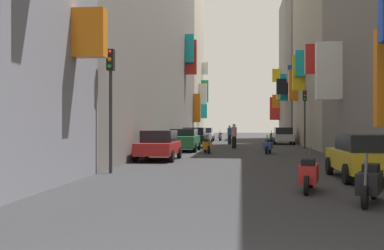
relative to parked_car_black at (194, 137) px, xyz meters
The scene contains 22 objects.
ground_plane 4.08m from the parked_car_black, 28.42° to the right, with size 140.00×140.00×0.00m, color #2D2D30.
building_left_mid_a 8.85m from the parked_car_black, 153.25° to the right, with size 7.01×34.33×16.15m.
building_left_mid_b 23.70m from the parked_car_black, 101.75° to the left, with size 7.01×13.20×19.43m.
building_right_mid_a 14.65m from the parked_car_black, 12.16° to the left, with size 6.93×16.71×19.03m.
building_right_mid_c 20.86m from the parked_car_black, 54.32° to the left, with size 7.27×6.65×15.23m.
building_right_far 27.47m from the parked_car_black, 64.14° to the left, with size 7.26×8.76×17.02m.
parked_car_black is the anchor object (origin of this frame).
parked_car_yellow 21.73m from the parked_car_black, 69.80° to the right, with size 2.02×4.14×1.41m.
parked_car_green 5.12m from the parked_car_black, 91.85° to the right, with size 1.92×4.42×1.45m.
parked_car_red 13.00m from the parked_car_black, 91.90° to the right, with size 1.86×4.01×1.44m.
parked_car_silver 10.14m from the parked_car_black, 44.39° to the left, with size 1.84×4.10×1.48m.
parked_car_white 13.20m from the parked_car_black, 91.14° to the left, with size 1.92×3.92×1.41m.
scooter_blue 8.93m from the parked_car_black, 54.74° to the right, with size 0.65×1.78×1.13m.
scooter_silver 15.21m from the parked_car_black, 85.08° to the left, with size 0.50×1.77×1.13m.
scooter_orange 7.34m from the parked_car_black, 78.23° to the right, with size 0.67×1.78×1.13m.
scooter_red 23.86m from the parked_car_black, 77.18° to the right, with size 0.68×1.94×1.13m.
scooter_black 25.85m from the parked_car_black, 75.79° to the right, with size 0.85×1.85×1.13m.
scooter_green 14.91m from the parked_car_black, 63.51° to the left, with size 0.46×1.96×1.13m.
pedestrian_crossing 6.68m from the parked_car_black, 67.92° to the left, with size 0.48×0.48×1.66m.
pedestrian_near_left 3.24m from the parked_car_black, 20.78° to the right, with size 0.41×0.41×1.80m.
traffic_light_near_corner 8.42m from the parked_car_black, ahead, with size 0.26×0.34×4.20m.
traffic_light_far_corner 19.44m from the parked_car_black, 93.13° to the right, with size 0.26×0.34×4.40m.
Camera 1 is at (0.06, -3.76, 1.72)m, focal length 44.26 mm.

